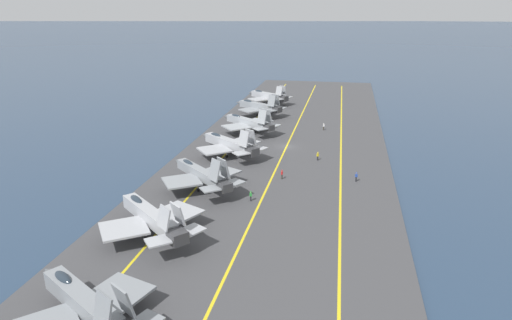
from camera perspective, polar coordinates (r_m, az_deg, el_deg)
ground_plane at (r=99.58m, az=3.83°, el=1.45°), size 2000.00×2000.00×0.00m
carrier_deck at (r=99.52m, az=3.83°, el=1.56°), size 187.17×42.51×0.40m
deck_stripe_foul_line at (r=98.71m, az=10.57°, el=1.26°), size 168.43×3.65×0.01m
deck_stripe_centerline at (r=99.46m, az=3.83°, el=1.67°), size 168.45×0.36×0.01m
deck_stripe_edge_line at (r=101.56m, az=-2.72°, el=2.05°), size 168.45×0.80×0.01m
parked_jet_nearest at (r=47.65m, az=-20.68°, el=-16.39°), size 13.47×16.21×6.52m
parked_jet_second at (r=62.05m, az=-13.06°, el=-6.87°), size 14.60×15.87×6.34m
parked_jet_third at (r=76.03m, az=-6.89°, el=-1.72°), size 14.53×15.46×6.75m
parked_jet_fourth at (r=92.83m, az=-3.44°, el=2.08°), size 14.28×16.26×6.51m
parked_jet_fifth at (r=110.22m, az=-1.02°, el=4.75°), size 13.98×16.25×6.55m
parked_jet_sixth at (r=128.12m, az=0.30°, el=6.75°), size 12.80×15.88×6.49m
parked_jet_seventh at (r=144.12m, az=1.48°, el=8.03°), size 13.65×15.51×6.16m
crew_yellow_vest at (r=90.93m, az=7.73°, el=0.53°), size 0.45×0.45×1.72m
crew_green_vest at (r=71.38m, az=-0.67°, el=-4.47°), size 0.33×0.42×1.66m
crew_red_vest at (r=80.41m, az=3.26°, el=-1.75°), size 0.40×0.29×1.74m
crew_blue_vest at (r=81.00m, az=12.42°, el=-2.03°), size 0.39×0.45×1.71m
crew_white_vest at (r=113.86m, az=8.46°, el=4.19°), size 0.31×0.41×1.75m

